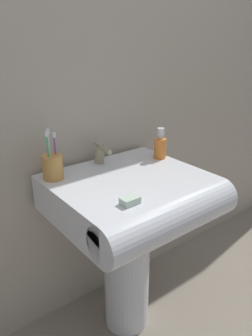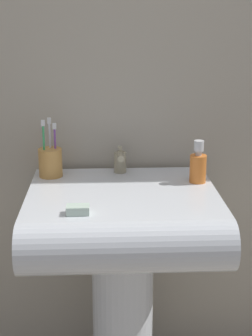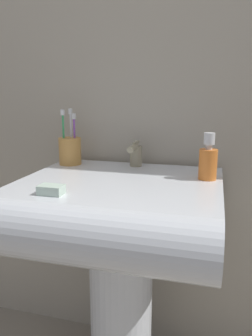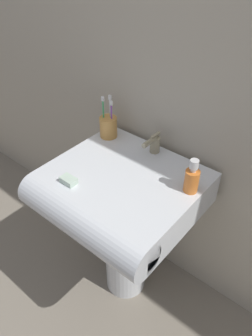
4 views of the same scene
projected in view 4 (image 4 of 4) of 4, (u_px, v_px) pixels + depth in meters
name	position (u px, v px, depth m)	size (l,w,h in m)	color
ground_plane	(126.00, 281.00, 1.77)	(6.00, 6.00, 0.00)	gray
wall_back	(176.00, 41.00, 1.20)	(5.00, 0.05, 2.40)	#B7AD99
sink_pedestal	(126.00, 246.00, 1.58)	(0.20, 0.20, 0.61)	white
sink_basin	(117.00, 194.00, 1.32)	(0.59, 0.56, 0.15)	white
faucet	(153.00, 144.00, 1.39)	(0.04, 0.11, 0.09)	tan
toothbrush_cup	(108.00, 126.00, 1.49)	(0.08, 0.08, 0.20)	#D19347
soap_bottle	(192.00, 179.00, 1.19)	(0.05, 0.05, 0.14)	orange
bar_soap	(69.00, 180.00, 1.25)	(0.06, 0.04, 0.02)	silver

